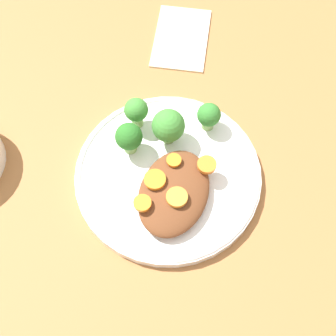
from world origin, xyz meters
The scene contains 13 objects.
ground_plane centered at (0.00, 0.00, 0.00)m, with size 4.00×4.00×0.00m, color #9E6638.
plate centered at (0.00, 0.00, 0.01)m, with size 0.25×0.25×0.02m.
stew_mound centered at (0.03, 0.02, 0.03)m, with size 0.12×0.09×0.03m, color brown.
broccoli_floret_0 centered at (-0.05, -0.02, 0.05)m, with size 0.04×0.04×0.06m.
broccoli_floret_1 centered at (-0.02, -0.06, 0.04)m, with size 0.04×0.04×0.05m.
broccoli_floret_2 centered at (-0.09, 0.03, 0.04)m, with size 0.03×0.03×0.04m.
broccoli_floret_3 centered at (-0.06, -0.06, 0.05)m, with size 0.03×0.03×0.05m.
carrot_slice_0 centered at (0.04, 0.02, 0.04)m, with size 0.03×0.03×0.01m, color orange.
carrot_slice_1 centered at (-0.01, 0.01, 0.04)m, with size 0.02×0.02×0.00m, color orange.
carrot_slice_2 centered at (0.06, -0.01, 0.04)m, with size 0.02×0.02×0.01m, color orange.
carrot_slice_3 centered at (-0.01, 0.05, 0.04)m, with size 0.02×0.02×0.01m, color orange.
carrot_slice_4 centered at (0.03, -0.01, 0.04)m, with size 0.03×0.03×0.01m, color orange.
napkin centered at (-0.24, -0.06, 0.00)m, with size 0.14×0.10×0.01m.
Camera 1 is at (0.26, 0.08, 0.57)m, focal length 50.00 mm.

